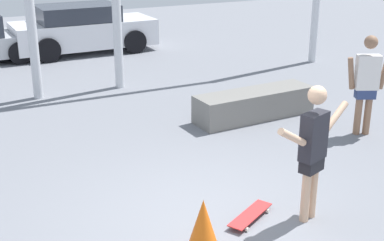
{
  "coord_description": "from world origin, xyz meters",
  "views": [
    {
      "loc": [
        -2.88,
        -5.19,
        3.49
      ],
      "look_at": [
        0.44,
        1.48,
        0.79
      ],
      "focal_mm": 50.0,
      "sensor_mm": 36.0,
      "label": 1
    }
  ],
  "objects_px": {
    "grind_box": "(254,104)",
    "skateboarder": "(313,146)",
    "skateboard": "(250,215)",
    "bystander": "(367,81)",
    "parked_car_white": "(83,29)",
    "traffic_cone": "(203,227)"
  },
  "relations": [
    {
      "from": "bystander",
      "to": "traffic_cone",
      "type": "bearing_deg",
      "value": 51.09
    },
    {
      "from": "skateboard",
      "to": "grind_box",
      "type": "xyz_separation_m",
      "value": [
        2.14,
        3.24,
        0.21
      ]
    },
    {
      "from": "traffic_cone",
      "to": "grind_box",
      "type": "bearing_deg",
      "value": 50.33
    },
    {
      "from": "parked_car_white",
      "to": "traffic_cone",
      "type": "height_order",
      "value": "parked_car_white"
    },
    {
      "from": "skateboarder",
      "to": "parked_car_white",
      "type": "height_order",
      "value": "skateboarder"
    },
    {
      "from": "grind_box",
      "to": "parked_car_white",
      "type": "distance_m",
      "value": 7.3
    },
    {
      "from": "skateboard",
      "to": "bystander",
      "type": "height_order",
      "value": "bystander"
    },
    {
      "from": "parked_car_white",
      "to": "bystander",
      "type": "distance_m",
      "value": 9.13
    },
    {
      "from": "parked_car_white",
      "to": "skateboard",
      "type": "bearing_deg",
      "value": -94.97
    },
    {
      "from": "grind_box",
      "to": "skateboarder",
      "type": "bearing_deg",
      "value": -112.53
    },
    {
      "from": "bystander",
      "to": "traffic_cone",
      "type": "xyz_separation_m",
      "value": [
        -4.26,
        -2.05,
        -0.65
      ]
    },
    {
      "from": "skateboard",
      "to": "traffic_cone",
      "type": "distance_m",
      "value": 1.0
    },
    {
      "from": "parked_car_white",
      "to": "traffic_cone",
      "type": "bearing_deg",
      "value": -99.43
    },
    {
      "from": "skateboarder",
      "to": "grind_box",
      "type": "relative_size",
      "value": 0.73
    },
    {
      "from": "parked_car_white",
      "to": "traffic_cone",
      "type": "xyz_separation_m",
      "value": [
        -1.65,
        -10.79,
        -0.35
      ]
    },
    {
      "from": "skateboard",
      "to": "parked_car_white",
      "type": "distance_m",
      "value": 10.45
    },
    {
      "from": "parked_car_white",
      "to": "bystander",
      "type": "bearing_deg",
      "value": -74.11
    },
    {
      "from": "skateboard",
      "to": "traffic_cone",
      "type": "height_order",
      "value": "traffic_cone"
    },
    {
      "from": "grind_box",
      "to": "parked_car_white",
      "type": "bearing_deg",
      "value": 100.83
    },
    {
      "from": "grind_box",
      "to": "bystander",
      "type": "xyz_separation_m",
      "value": [
        1.25,
        -1.59,
        0.72
      ]
    },
    {
      "from": "parked_car_white",
      "to": "traffic_cone",
      "type": "distance_m",
      "value": 10.92
    },
    {
      "from": "grind_box",
      "to": "parked_car_white",
      "type": "height_order",
      "value": "parked_car_white"
    }
  ]
}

